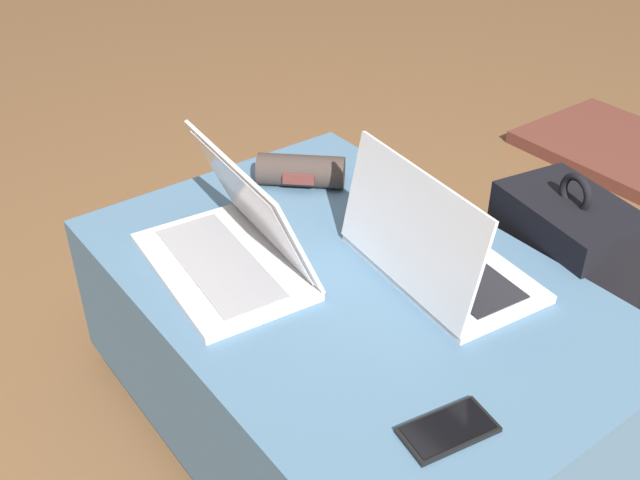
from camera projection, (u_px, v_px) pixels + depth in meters
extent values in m
plane|color=brown|center=(346.00, 422.00, 1.62)|extent=(14.00, 14.00, 0.00)
cube|color=#2A3D4E|center=(346.00, 414.00, 1.61)|extent=(1.00, 0.68, 0.05)
cube|color=slate|center=(348.00, 346.00, 1.50)|extent=(1.04, 0.71, 0.34)
cube|color=silver|center=(222.00, 266.00, 1.43)|extent=(0.39, 0.27, 0.02)
cube|color=#9E9EA3|center=(219.00, 263.00, 1.42)|extent=(0.33, 0.16, 0.00)
cube|color=silver|center=(253.00, 204.00, 1.39)|extent=(0.38, 0.13, 0.22)
cube|color=white|center=(250.00, 205.00, 1.39)|extent=(0.33, 0.11, 0.19)
cube|color=silver|center=(443.00, 266.00, 1.42)|extent=(0.39, 0.26, 0.02)
cube|color=#232328|center=(446.00, 261.00, 1.42)|extent=(0.34, 0.16, 0.00)
cube|color=silver|center=(409.00, 228.00, 1.32)|extent=(0.37, 0.09, 0.22)
cube|color=#1E4799|center=(412.00, 228.00, 1.32)|extent=(0.33, 0.08, 0.19)
cube|color=black|center=(448.00, 430.00, 1.09)|extent=(0.10, 0.15, 0.01)
cube|color=black|center=(448.00, 428.00, 1.09)|extent=(0.09, 0.14, 0.00)
cube|color=black|center=(554.00, 291.00, 1.63)|extent=(0.31, 0.24, 0.46)
cube|color=black|center=(586.00, 308.00, 1.72)|extent=(0.23, 0.11, 0.21)
torus|color=black|center=(575.00, 193.00, 1.49)|extent=(0.09, 0.03, 0.08)
cylinder|color=#3D332D|center=(301.00, 171.00, 1.68)|extent=(0.19, 0.19, 0.07)
cube|color=brown|center=(301.00, 171.00, 1.68)|extent=(0.11, 0.11, 0.02)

